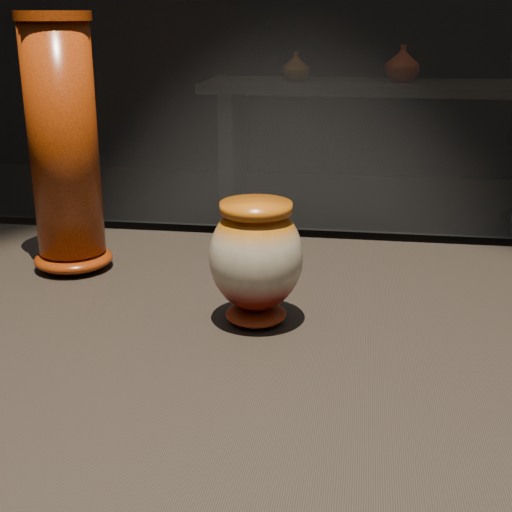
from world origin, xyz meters
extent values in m
cube|color=black|center=(0.00, 0.00, 0.88)|extent=(2.00, 0.80, 0.05)
ellipsoid|color=#631008|center=(-0.15, 0.04, 0.91)|extent=(0.08, 0.08, 0.02)
ellipsoid|color=beige|center=(-0.15, 0.04, 0.99)|extent=(0.12, 0.12, 0.14)
cylinder|color=orange|center=(-0.15, 0.04, 1.05)|extent=(0.09, 0.09, 0.01)
ellipsoid|color=#A83C0B|center=(-0.46, 0.19, 0.92)|extent=(0.14, 0.14, 0.03)
cylinder|color=#A83C0B|center=(-0.46, 0.19, 1.10)|extent=(0.12, 0.12, 0.33)
cylinder|color=#A83C0B|center=(-0.46, 0.19, 1.27)|extent=(0.13, 0.13, 0.01)
cube|color=black|center=(0.08, 3.30, 0.88)|extent=(2.00, 0.60, 0.05)
cube|color=black|center=(-0.77, 3.30, 0.42)|extent=(0.08, 0.50, 0.85)
imported|color=brown|center=(-0.41, 3.25, 0.98)|extent=(0.21, 0.21, 0.16)
imported|color=#631008|center=(0.17, 3.33, 1.00)|extent=(0.25, 0.25, 0.20)
camera|label=1|loc=(-0.03, -0.78, 1.27)|focal=50.00mm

